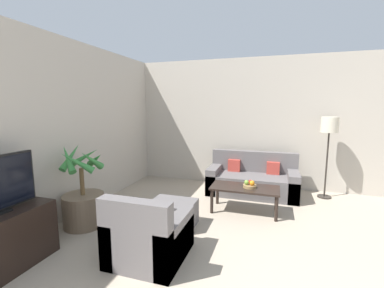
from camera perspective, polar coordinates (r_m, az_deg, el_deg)
The scene contains 12 objects.
wall_back at distance 5.59m, azimuth 21.85°, elevation 4.17°, with size 8.25×0.06×2.70m.
wall_left at distance 3.96m, azimuth -30.92°, elevation 2.07°, with size 0.06×7.49×2.70m.
potted_palm at distance 4.07m, azimuth -22.98°, elevation -11.76°, with size 0.64×0.65×1.19m.
sofa_loveseat at distance 5.20m, azimuth 13.23°, elevation -7.85°, with size 1.68×0.77×0.80m.
floor_lamp at distance 5.29m, azimuth 28.20°, elevation 2.71°, with size 0.30×0.30×1.51m.
coffee_table at distance 4.28m, azimuth 11.64°, elevation -10.03°, with size 1.08×0.51×0.42m.
fruit_bowl at distance 4.25m, azimuth 12.70°, elevation -9.12°, with size 0.21×0.21×0.05m.
apple_red at distance 4.28m, azimuth 12.85°, elevation -8.20°, with size 0.07×0.07×0.07m.
apple_green at distance 4.23m, azimuth 12.03°, elevation -8.34°, with size 0.07×0.07×0.07m.
orange_fruit at distance 4.20m, azimuth 13.21°, elevation -8.44°, with size 0.08×0.08×0.08m.
armchair at distance 3.09m, azimuth -9.53°, elevation -19.63°, with size 0.78×0.82×0.79m.
ottoman at distance 3.83m, azimuth -4.22°, elevation -15.08°, with size 0.64×0.47×0.36m.
Camera 1 is at (-0.39, 0.35, 1.70)m, focal length 24.00 mm.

